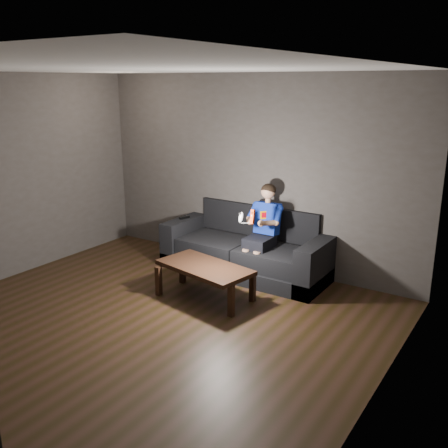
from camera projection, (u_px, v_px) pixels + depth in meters
The scene contains 10 objects.
floor at pixel (133, 331), 5.35m from camera, with size 5.00×5.00×0.00m, color black.
back_wall at pixel (252, 173), 6.98m from camera, with size 5.00×0.04×2.70m, color #3F3935.
right_wall at pixel (376, 256), 3.66m from camera, with size 0.04×5.00×2.70m, color #3F3935.
ceiling at pixel (119, 68), 4.60m from camera, with size 5.00×5.00×0.02m, color silver.
sofa at pixel (248, 251), 6.96m from camera, with size 2.32×1.00×0.90m.
child at pixel (263, 223), 6.64m from camera, with size 0.48×0.58×1.17m.
wii_remote_red at pixel (252, 217), 6.17m from camera, with size 0.04×0.07×0.18m.
nunchuk_white at pixel (241, 217), 6.28m from camera, with size 0.08×0.10×0.15m.
wii_remote_black at pixel (184, 217), 7.34m from camera, with size 0.09×0.17×0.03m.
coffee_table at pixel (205, 270), 6.07m from camera, with size 1.27×0.79×0.43m.
Camera 1 is at (3.46, -3.50, 2.58)m, focal length 40.00 mm.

